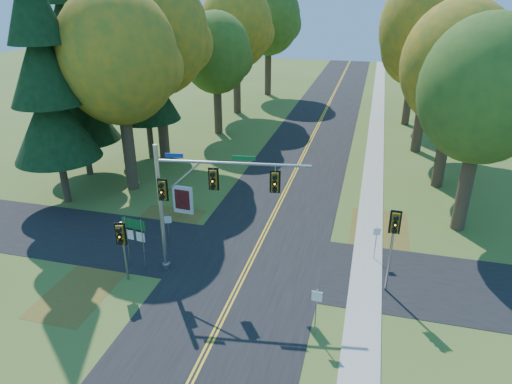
% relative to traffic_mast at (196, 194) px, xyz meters
% --- Properties ---
extents(ground, '(160.00, 160.00, 0.00)m').
position_rel_traffic_mast_xyz_m(ground, '(2.33, -0.22, -4.46)').
color(ground, '#406022').
rests_on(ground, ground).
extents(road_main, '(8.00, 160.00, 0.02)m').
position_rel_traffic_mast_xyz_m(road_main, '(2.33, -0.22, -4.45)').
color(road_main, black).
rests_on(road_main, ground).
extents(road_cross, '(60.00, 6.00, 0.02)m').
position_rel_traffic_mast_xyz_m(road_cross, '(2.33, 1.78, -4.46)').
color(road_cross, black).
rests_on(road_cross, ground).
extents(centerline_left, '(0.10, 160.00, 0.01)m').
position_rel_traffic_mast_xyz_m(centerline_left, '(2.23, -0.22, -4.44)').
color(centerline_left, gold).
rests_on(centerline_left, road_main).
extents(centerline_right, '(0.10, 160.00, 0.01)m').
position_rel_traffic_mast_xyz_m(centerline_right, '(2.43, -0.22, -4.44)').
color(centerline_right, gold).
rests_on(centerline_right, road_main).
extents(sidewalk_east, '(1.60, 160.00, 0.06)m').
position_rel_traffic_mast_xyz_m(sidewalk_east, '(8.53, -0.22, -4.43)').
color(sidewalk_east, '#9E998E').
rests_on(sidewalk_east, ground).
extents(leaf_patch_w_near, '(4.00, 6.00, 0.00)m').
position_rel_traffic_mast_xyz_m(leaf_patch_w_near, '(-4.17, 3.78, -4.46)').
color(leaf_patch_w_near, brown).
rests_on(leaf_patch_w_near, ground).
extents(leaf_patch_e, '(3.50, 8.00, 0.00)m').
position_rel_traffic_mast_xyz_m(leaf_patch_e, '(9.13, 5.78, -4.46)').
color(leaf_patch_e, brown).
rests_on(leaf_patch_e, ground).
extents(leaf_patch_w_far, '(3.00, 5.00, 0.00)m').
position_rel_traffic_mast_xyz_m(leaf_patch_w_far, '(-5.17, -3.22, -4.46)').
color(leaf_patch_w_far, brown).
rests_on(leaf_patch_w_far, ground).
extents(tree_w_a, '(8.00, 8.00, 14.15)m').
position_rel_traffic_mast_xyz_m(tree_w_a, '(-8.80, 9.16, 5.02)').
color(tree_w_a, '#38281C').
rests_on(tree_w_a, ground).
extents(tree_e_a, '(7.20, 7.20, 12.73)m').
position_rel_traffic_mast_xyz_m(tree_e_a, '(13.89, 8.55, 4.07)').
color(tree_e_a, '#38281C').
rests_on(tree_e_a, ground).
extents(tree_w_b, '(8.60, 8.60, 15.38)m').
position_rel_traffic_mast_xyz_m(tree_w_b, '(-9.39, 16.07, 5.90)').
color(tree_w_b, '#38281C').
rests_on(tree_w_b, ground).
extents(tree_e_b, '(7.60, 7.60, 13.33)m').
position_rel_traffic_mast_xyz_m(tree_e_b, '(13.30, 15.36, 4.43)').
color(tree_e_b, '#38281C').
rests_on(tree_e_b, ground).
extents(tree_w_c, '(6.80, 6.80, 11.91)m').
position_rel_traffic_mast_xyz_m(tree_w_c, '(-7.21, 24.25, 3.48)').
color(tree_w_c, '#38281C').
rests_on(tree_w_c, ground).
extents(tree_e_c, '(8.80, 8.80, 15.79)m').
position_rel_traffic_mast_xyz_m(tree_e_c, '(12.21, 23.47, 6.20)').
color(tree_e_c, '#38281C').
rests_on(tree_e_c, ground).
extents(tree_w_d, '(8.20, 8.20, 14.56)m').
position_rel_traffic_mast_xyz_m(tree_w_d, '(-7.80, 32.96, 5.31)').
color(tree_w_d, '#38281C').
rests_on(tree_w_d, ground).
extents(tree_e_d, '(7.00, 7.00, 12.32)m').
position_rel_traffic_mast_xyz_m(tree_e_d, '(11.59, 32.65, 3.77)').
color(tree_e_d, '#38281C').
rests_on(tree_e_d, ground).
extents(tree_w_e, '(8.40, 8.40, 14.97)m').
position_rel_traffic_mast_xyz_m(tree_w_e, '(-6.60, 43.87, 5.61)').
color(tree_w_e, '#38281C').
rests_on(tree_w_e, ground).
extents(tree_e_e, '(7.80, 7.80, 13.74)m').
position_rel_traffic_mast_xyz_m(tree_e_e, '(12.80, 43.36, 4.73)').
color(tree_e_e, '#38281C').
rests_on(tree_e_e, ground).
extents(pine_a, '(5.60, 5.60, 19.48)m').
position_rel_traffic_mast_xyz_m(pine_a, '(-12.17, 5.78, 4.72)').
color(pine_a, '#38281C').
rests_on(pine_a, ground).
extents(pine_b, '(5.60, 5.60, 17.31)m').
position_rel_traffic_mast_xyz_m(pine_b, '(-13.67, 10.78, 3.70)').
color(pine_b, '#38281C').
rests_on(pine_b, ground).
extents(pine_c, '(5.60, 5.60, 20.56)m').
position_rel_traffic_mast_xyz_m(pine_c, '(-10.67, 15.78, 5.23)').
color(pine_c, '#38281C').
rests_on(pine_c, ground).
extents(traffic_mast, '(7.59, 1.57, 6.94)m').
position_rel_traffic_mast_xyz_m(traffic_mast, '(0.00, 0.00, 0.00)').
color(traffic_mast, '#9A9DA3').
rests_on(traffic_mast, ground).
extents(east_signal_pole, '(0.52, 0.60, 4.52)m').
position_rel_traffic_mast_xyz_m(east_signal_pole, '(9.50, 0.53, -1.03)').
color(east_signal_pole, gray).
rests_on(east_signal_pole, ground).
extents(ped_signal_pole, '(0.53, 0.62, 3.41)m').
position_rel_traffic_mast_xyz_m(ped_signal_pole, '(-3.28, -1.87, -1.93)').
color(ped_signal_pole, gray).
rests_on(ped_signal_pole, ground).
extents(route_sign_cluster, '(1.38, 0.23, 2.97)m').
position_rel_traffic_mast_xyz_m(route_sign_cluster, '(-3.36, -0.53, -2.37)').
color(route_sign_cluster, gray).
rests_on(route_sign_cluster, ground).
extents(info_kiosk, '(1.40, 0.31, 1.92)m').
position_rel_traffic_mast_xyz_m(info_kiosk, '(-3.55, 6.13, -3.51)').
color(info_kiosk, silver).
rests_on(info_kiosk, ground).
extents(reg_sign_e_north, '(0.38, 0.10, 2.00)m').
position_rel_traffic_mast_xyz_m(reg_sign_e_north, '(8.87, 3.50, -3.09)').
color(reg_sign_e_north, gray).
rests_on(reg_sign_e_north, ground).
extents(reg_sign_e_south, '(0.45, 0.07, 2.33)m').
position_rel_traffic_mast_xyz_m(reg_sign_e_south, '(6.53, -3.34, -2.87)').
color(reg_sign_e_south, gray).
rests_on(reg_sign_e_south, ground).
extents(reg_sign_w, '(0.39, 0.17, 2.11)m').
position_rel_traffic_mast_xyz_m(reg_sign_w, '(-2.56, 1.77, -3.02)').
color(reg_sign_w, gray).
rests_on(reg_sign_w, ground).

